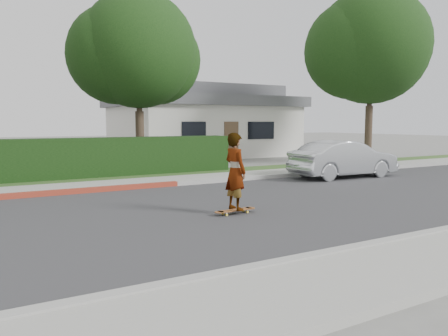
{
  "coord_description": "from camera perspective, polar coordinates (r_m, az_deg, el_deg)",
  "views": [
    {
      "loc": [
        -4.66,
        -8.81,
        2.05
      ],
      "look_at": [
        0.36,
        -0.1,
        1.0
      ],
      "focal_mm": 35.0,
      "sensor_mm": 36.0,
      "label": 1
    }
  ],
  "objects": [
    {
      "name": "ground",
      "position": [
        10.17,
        -2.07,
        -5.67
      ],
      "size": [
        120.0,
        120.0,
        0.0
      ],
      "primitive_type": "plane",
      "color": "slate",
      "rests_on": "ground"
    },
    {
      "name": "road",
      "position": [
        10.17,
        -2.07,
        -5.64
      ],
      "size": [
        60.0,
        8.0,
        0.01
      ],
      "primitive_type": "cube",
      "color": "#2D2D30",
      "rests_on": "ground"
    },
    {
      "name": "curb_near",
      "position": [
        6.91,
        14.36,
        -10.83
      ],
      "size": [
        60.0,
        0.2,
        0.15
      ],
      "primitive_type": "cube",
      "color": "#9E9E99",
      "rests_on": "ground"
    },
    {
      "name": "sidewalk_near",
      "position": [
        6.33,
        20.19,
        -12.71
      ],
      "size": [
        60.0,
        1.6,
        0.12
      ],
      "primitive_type": "cube",
      "color": "gray",
      "rests_on": "ground"
    },
    {
      "name": "curb_far",
      "position": [
        13.86,
        -10.04,
        -2.32
      ],
      "size": [
        60.0,
        0.2,
        0.15
      ],
      "primitive_type": "cube",
      "color": "#9E9E99",
      "rests_on": "ground"
    },
    {
      "name": "sidewalk_far",
      "position": [
        14.71,
        -11.24,
        -1.93
      ],
      "size": [
        60.0,
        1.6,
        0.12
      ],
      "primitive_type": "cube",
      "color": "gray",
      "rests_on": "ground"
    },
    {
      "name": "planting_strip",
      "position": [
        16.22,
        -13.06,
        -1.28
      ],
      "size": [
        60.0,
        1.6,
        0.1
      ],
      "primitive_type": "cube",
      "color": "#2D4C1E",
      "rests_on": "ground"
    },
    {
      "name": "hedge",
      "position": [
        16.14,
        -23.99,
        0.83
      ],
      "size": [
        15.0,
        1.0,
        1.5
      ],
      "primitive_type": "cube",
      "color": "black",
      "rests_on": "ground"
    },
    {
      "name": "tree_center",
      "position": [
        19.23,
        -11.36,
        14.38
      ],
      "size": [
        5.66,
        4.84,
        7.44
      ],
      "color": "#33261C",
      "rests_on": "ground"
    },
    {
      "name": "tree_right",
      "position": [
        23.38,
        18.3,
        14.46
      ],
      "size": [
        6.32,
        5.6,
        8.56
      ],
      "color": "#33261C",
      "rests_on": "ground"
    },
    {
      "name": "house",
      "position": [
        27.85,
        -2.96,
        6.05
      ],
      "size": [
        10.6,
        8.6,
        4.3
      ],
      "color": "beige",
      "rests_on": "ground"
    },
    {
      "name": "skateboard",
      "position": [
        9.81,
        1.47,
        -5.54
      ],
      "size": [
        1.07,
        0.27,
        0.1
      ],
      "rotation": [
        0.0,
        0.0,
        0.06
      ],
      "color": "gold",
      "rests_on": "ground"
    },
    {
      "name": "skateboarder",
      "position": [
        9.68,
        1.48,
        -0.45
      ],
      "size": [
        0.47,
        0.67,
        1.72
      ],
      "primitive_type": "imported",
      "rotation": [
        0.0,
        0.0,
        1.67
      ],
      "color": "white",
      "rests_on": "skateboard"
    },
    {
      "name": "car_silver",
      "position": [
        16.86,
        15.38,
        1.13
      ],
      "size": [
        4.27,
        1.65,
        1.39
      ],
      "primitive_type": "imported",
      "rotation": [
        0.0,
        0.0,
        1.53
      ],
      "color": "silver",
      "rests_on": "ground"
    }
  ]
}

